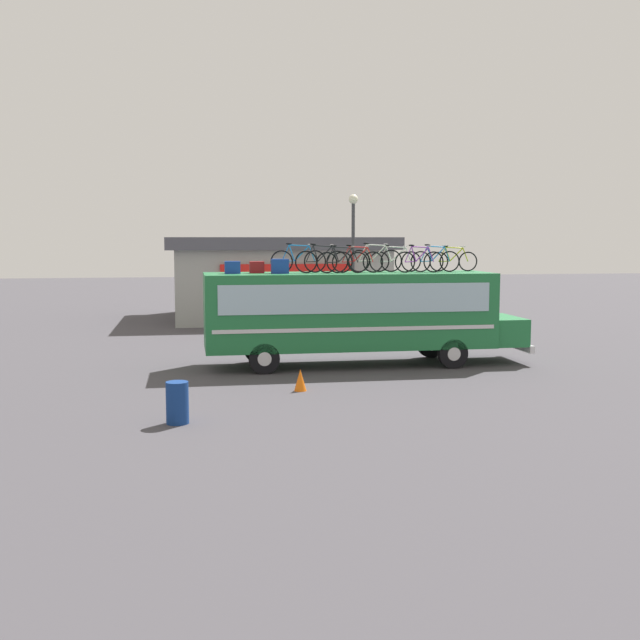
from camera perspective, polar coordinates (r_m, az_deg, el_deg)
The scene contains 18 objects.
ground_plane at distance 25.18m, azimuth 2.12°, elevation -3.36°, with size 120.00×120.00×0.00m, color #423F44.
bus at distance 25.00m, azimuth 2.62°, elevation 0.63°, with size 10.53×2.60×3.01m.
luggage_bag_1 at distance 24.44m, azimuth -6.49°, elevation 3.89°, with size 0.48×0.36×0.39m, color #193899.
luggage_bag_2 at distance 24.72m, azimuth -4.70°, elevation 3.91°, with size 0.45×0.35×0.37m, color maroon.
luggage_bag_3 at distance 24.39m, azimuth -2.98°, elevation 3.99°, with size 0.53×0.44×0.46m, color #193899.
rooftop_bicycle_1 at distance 24.80m, azimuth -1.62°, elevation 4.43°, with size 1.81×0.44×0.96m.
rooftop_bicycle_2 at distance 24.60m, azimuth 0.12°, elevation 4.40°, with size 1.73×0.44×0.95m.
rooftop_bicycle_3 at distance 24.58m, azimuth 1.66°, elevation 4.36°, with size 1.69×0.44×0.90m.
rooftop_bicycle_4 at distance 24.93m, azimuth 2.79°, elevation 4.39°, with size 1.70×0.44×0.91m.
rooftop_bicycle_5 at distance 25.40m, azimuth 4.09°, elevation 4.46°, with size 1.82×0.44×0.97m.
rooftop_bicycle_6 at distance 25.63m, azimuth 5.57°, elevation 4.40°, with size 1.76×0.44×0.91m.
rooftop_bicycle_7 at distance 25.23m, azimuth 7.34°, elevation 4.36°, with size 1.65×0.44×0.91m.
rooftop_bicycle_8 at distance 25.67m, azimuth 8.50°, elevation 4.38°, with size 1.68×0.44×0.92m.
rooftop_bicycle_9 at distance 26.25m, azimuth 9.83°, elevation 4.36°, with size 1.68×0.44×0.88m.
roadside_building at distance 40.32m, azimuth -3.21°, elevation 3.21°, with size 11.21×8.91×4.18m.
trash_bin at distance 17.53m, azimuth -10.50°, elevation -6.03°, with size 0.50×0.50×0.94m, color navy.
traffic_cone at distance 20.92m, azimuth -1.47°, elevation -4.46°, with size 0.34×0.34×0.60m, color orange.
street_lamp at distance 31.76m, azimuth 2.46°, elevation 5.46°, with size 0.38×0.38×5.90m.
Camera 1 is at (-5.13, -24.31, 4.10)m, focal length 43.28 mm.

